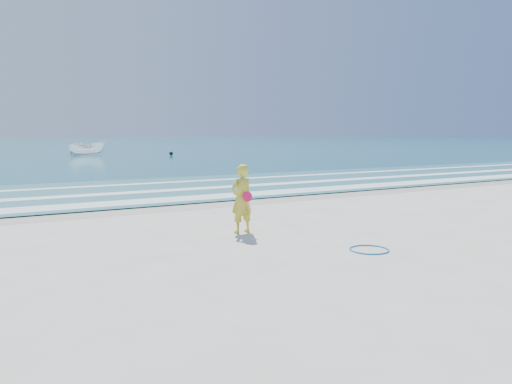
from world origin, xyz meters
TOP-DOWN VIEW (x-y plane):
  - ground at (0.00, 0.00)m, footprint 400.00×400.00m
  - wet_sand at (0.00, 9.00)m, footprint 400.00×2.40m
  - ocean at (0.00, 105.00)m, footprint 400.00×190.00m
  - shallow at (0.00, 14.00)m, footprint 400.00×10.00m
  - foam_near at (0.00, 10.30)m, footprint 400.00×1.40m
  - foam_mid at (0.00, 13.20)m, footprint 400.00×0.90m
  - foam_far at (0.00, 16.50)m, footprint 400.00×0.60m
  - hoop at (1.51, 0.45)m, footprint 1.08×1.08m
  - boat at (4.32, 48.07)m, footprint 4.05×1.53m
  - buoy at (12.33, 43.98)m, footprint 0.42×0.42m
  - woman at (-0.11, 3.58)m, footprint 0.73×0.55m

SIDE VIEW (x-z plane):
  - ground at x=0.00m, z-range 0.00..0.00m
  - wet_sand at x=0.00m, z-range 0.00..0.00m
  - hoop at x=1.51m, z-range 0.00..0.03m
  - ocean at x=0.00m, z-range 0.00..0.04m
  - shallow at x=0.00m, z-range 0.04..0.05m
  - foam_near at x=0.00m, z-range 0.05..0.06m
  - foam_mid at x=0.00m, z-range 0.05..0.06m
  - foam_far at x=0.00m, z-range 0.05..0.06m
  - buoy at x=12.33m, z-range 0.04..0.46m
  - boat at x=4.32m, z-range 0.04..1.60m
  - woman at x=-0.11m, z-range 0.00..1.81m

